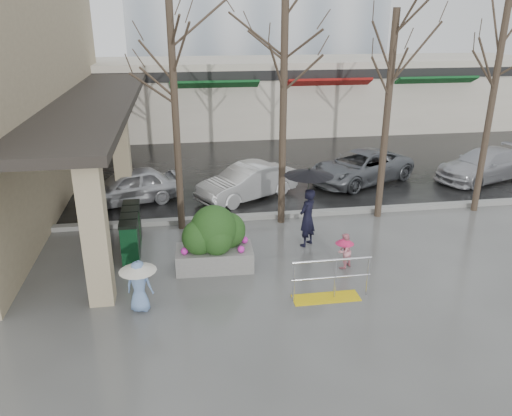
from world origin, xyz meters
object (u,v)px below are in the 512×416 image
object	(u,v)px
child_blue	(139,280)
car_c	(360,167)
tree_east	(501,47)
news_boxes	(131,232)
tree_midwest	(284,54)
planter	(214,239)
tree_mideast	(392,66)
woman	(308,198)
handrail	(329,284)
child_pink	(344,249)
tree_west	(172,61)
car_a	(129,186)
car_b	(247,182)
car_d	(484,165)

from	to	relation	value
child_blue	car_c	xyz separation A→B (m)	(8.17, 8.25, -0.13)
tree_east	news_boxes	xyz separation A→B (m)	(-11.41, -1.45, -4.79)
tree_midwest	planter	world-z (taller)	tree_midwest
tree_mideast	news_boxes	distance (m)	9.10
tree_midwest	tree_east	world-z (taller)	tree_east
tree_midwest	woman	xyz separation A→B (m)	(0.37, -1.84, -3.78)
handrail	child_pink	size ratio (longest dim) A/B	1.96
tree_west	car_c	bearing A→B (deg)	26.82
tree_west	car_a	xyz separation A→B (m)	(-1.79, 2.57, -4.45)
tree_west	tree_mideast	bearing A→B (deg)	0.00
child_blue	planter	bearing A→B (deg)	-121.20
car_b	handrail	bearing A→B (deg)	-22.37
child_pink	news_boxes	world-z (taller)	news_boxes
tree_west	news_boxes	bearing A→B (deg)	-134.26
news_boxes	car_d	bearing A→B (deg)	17.18
child_pink	planter	size ratio (longest dim) A/B	0.47
woman	car_d	size ratio (longest dim) A/B	0.54
car_a	woman	bearing A→B (deg)	33.72
tree_east	car_d	world-z (taller)	tree_east
tree_mideast	tree_east	bearing A→B (deg)	-0.00
tree_west	tree_east	xyz separation A→B (m)	(10.00, 0.00, 0.30)
tree_west	news_boxes	world-z (taller)	tree_west
tree_mideast	car_a	xyz separation A→B (m)	(-8.29, 2.57, -4.23)
tree_mideast	planter	world-z (taller)	tree_mideast
car_a	car_d	size ratio (longest dim) A/B	0.85
news_boxes	car_d	xyz separation A→B (m)	(13.66, 4.59, 0.04)
tree_east	handrail	bearing A→B (deg)	-144.14
tree_midwest	tree_mideast	xyz separation A→B (m)	(3.30, -0.00, -0.37)
handrail	planter	size ratio (longest dim) A/B	0.93
tree_mideast	planter	xyz separation A→B (m)	(-5.67, -2.82, -4.02)
car_a	tree_west	bearing A→B (deg)	18.05
tree_west	woman	distance (m)	5.42
planter	tree_west	bearing A→B (deg)	106.31
child_pink	car_a	bearing A→B (deg)	-79.24
woman	news_boxes	xyz separation A→B (m)	(-4.98, 0.39, -0.86)
tree_west	car_d	size ratio (longest dim) A/B	1.57
handrail	tree_mideast	distance (m)	7.28
car_c	handrail	bearing A→B (deg)	-50.67
handrail	car_d	world-z (taller)	car_d
tree_west	car_c	distance (m)	9.18
tree_midwest	planter	distance (m)	5.74
car_a	car_b	size ratio (longest dim) A/B	0.97
tree_west	car_a	bearing A→B (deg)	124.88
planter	news_boxes	distance (m)	2.64
car_a	car_c	size ratio (longest dim) A/B	0.82
news_boxes	tree_mideast	bearing A→B (deg)	8.96
tree_east	child_blue	bearing A→B (deg)	-157.19
woman	tree_east	bearing A→B (deg)	153.04
handrail	child_blue	bearing A→B (deg)	177.73
handrail	tree_west	distance (m)	7.52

